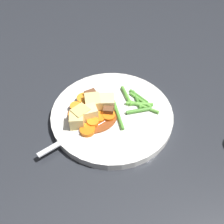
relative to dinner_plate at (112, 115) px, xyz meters
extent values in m
plane|color=#26282D|center=(0.00, 0.00, -0.01)|extent=(3.00, 3.00, 0.00)
cylinder|color=white|center=(0.00, 0.00, 0.00)|extent=(0.26, 0.26, 0.02)
cylinder|color=brown|center=(0.04, -0.01, 0.01)|extent=(0.11, 0.11, 0.00)
cylinder|color=orange|center=(0.01, 0.01, 0.01)|extent=(0.03, 0.03, 0.01)
cylinder|color=orange|center=(0.05, -0.01, 0.02)|extent=(0.04, 0.04, 0.01)
cylinder|color=orange|center=(0.05, -0.05, 0.02)|extent=(0.04, 0.04, 0.01)
cylinder|color=orange|center=(0.07, -0.03, 0.02)|extent=(0.03, 0.03, 0.01)
cylinder|color=orange|center=(0.06, 0.03, 0.01)|extent=(0.04, 0.04, 0.01)
cylinder|color=orange|center=(0.03, 0.01, 0.01)|extent=(0.03, 0.03, 0.01)
cylinder|color=orange|center=(0.05, 0.02, 0.02)|extent=(0.03, 0.03, 0.01)
cylinder|color=orange|center=(0.08, -0.01, 0.01)|extent=(0.04, 0.04, 0.01)
cube|color=#DBBC6B|center=(0.07, 0.00, 0.02)|extent=(0.04, 0.04, 0.03)
cube|color=#EAD68C|center=(0.05, 0.00, 0.02)|extent=(0.03, 0.03, 0.03)
cube|color=#E5CC7A|center=(0.08, 0.01, 0.02)|extent=(0.04, 0.04, 0.03)
cube|color=#E5CC7A|center=(0.03, -0.03, 0.02)|extent=(0.04, 0.04, 0.03)
cube|color=#EAD68C|center=(0.01, -0.02, 0.02)|extent=(0.04, 0.04, 0.03)
cube|color=brown|center=(0.01, 0.00, 0.02)|extent=(0.03, 0.03, 0.02)
cube|color=brown|center=(0.03, -0.05, 0.02)|extent=(0.03, 0.04, 0.02)
cylinder|color=#4C8E33|center=(-0.05, 0.02, 0.01)|extent=(0.06, 0.01, 0.01)
cylinder|color=#4C8E33|center=(-0.01, 0.01, 0.01)|extent=(0.02, 0.08, 0.01)
cylinder|color=#599E38|center=(-0.05, -0.03, 0.01)|extent=(0.01, 0.06, 0.01)
cylinder|color=#4C8E33|center=(-0.07, -0.02, 0.01)|extent=(0.03, 0.05, 0.01)
cylinder|color=#66AD42|center=(-0.07, -0.01, 0.01)|extent=(0.03, 0.06, 0.01)
cylinder|color=#66AD42|center=(-0.06, 0.00, 0.01)|extent=(0.06, 0.03, 0.01)
cylinder|color=#4C8E33|center=(-0.06, -0.01, 0.01)|extent=(0.01, 0.06, 0.01)
cylinder|color=#66AD42|center=(-0.07, 0.01, 0.01)|extent=(0.05, 0.06, 0.01)
cube|color=silver|center=(0.11, 0.04, 0.01)|extent=(0.11, 0.05, 0.00)
cube|color=silver|center=(0.05, 0.02, 0.01)|extent=(0.02, 0.03, 0.00)
cylinder|color=silver|center=(0.02, 0.02, 0.01)|extent=(0.04, 0.02, 0.00)
cylinder|color=silver|center=(0.02, 0.01, 0.01)|extent=(0.04, 0.02, 0.00)
cylinder|color=silver|center=(0.02, 0.01, 0.01)|extent=(0.04, 0.02, 0.00)
cylinder|color=silver|center=(0.03, 0.00, 0.01)|extent=(0.04, 0.02, 0.00)
camera|label=1|loc=(0.12, 0.36, 0.43)|focal=41.64mm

